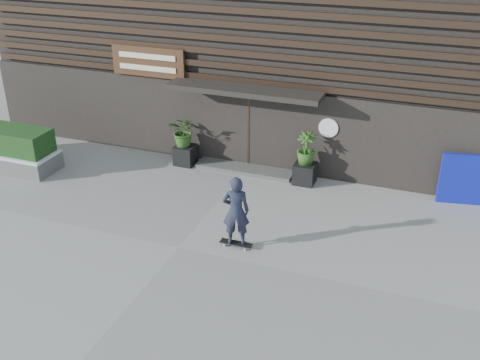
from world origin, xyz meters
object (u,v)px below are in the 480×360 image
at_px(planter_pot_left, 185,155).
at_px(planter_pot_right, 305,173).
at_px(raised_bed, 4,158).
at_px(blue_tarp, 469,180).
at_px(skateboarder, 236,211).

height_order(planter_pot_left, planter_pot_right, same).
bearing_deg(raised_bed, planter_pot_right, 13.05).
bearing_deg(planter_pot_left, planter_pot_right, 0.00).
height_order(planter_pot_right, raised_bed, planter_pot_right).
relative_size(planter_pot_right, blue_tarp, 0.39).
relative_size(planter_pot_left, blue_tarp, 0.39).
xyz_separation_m(planter_pot_left, planter_pot_right, (3.80, 0.00, 0.00)).
xyz_separation_m(planter_pot_right, skateboarder, (-0.65, -3.86, 0.65)).
height_order(planter_pot_left, blue_tarp, blue_tarp).
relative_size(planter_pot_left, raised_bed, 0.17).
bearing_deg(blue_tarp, planter_pot_left, 171.41).
bearing_deg(skateboarder, raised_bed, 167.91).
height_order(planter_pot_left, raised_bed, planter_pot_left).
relative_size(raised_bed, blue_tarp, 2.29).
relative_size(planter_pot_left, planter_pot_right, 1.00).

